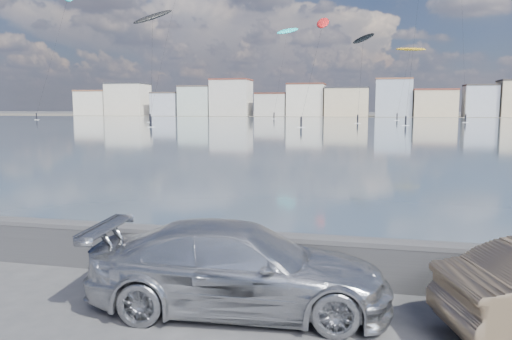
{
  "coord_description": "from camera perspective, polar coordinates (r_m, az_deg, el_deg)",
  "views": [
    {
      "loc": [
        3.64,
        -7.33,
        3.68
      ],
      "look_at": [
        1.0,
        4.0,
        2.2
      ],
      "focal_mm": 35.0,
      "sensor_mm": 36.0,
      "label": 1
    }
  ],
  "objects": [
    {
      "name": "ground",
      "position": [
        8.97,
        -12.68,
        -17.15
      ],
      "size": [
        700.0,
        700.0,
        0.0
      ],
      "primitive_type": "plane",
      "color": "#333335",
      "rests_on": "ground"
    },
    {
      "name": "kitesurfer_4",
      "position": [
        159.8,
        3.61,
        15.44
      ],
      "size": [
        7.49,
        11.86,
        28.9
      ],
      "color": "#19BFBF",
      "rests_on": "ground"
    },
    {
      "name": "kitesurfer_2",
      "position": [
        125.38,
        12.16,
        14.29
      ],
      "size": [
        6.59,
        15.59,
        21.05
      ],
      "color": "black",
      "rests_on": "ground"
    },
    {
      "name": "kitesurfer_6",
      "position": [
        156.27,
        17.24,
        12.95
      ],
      "size": [
        9.21,
        18.32,
        21.33
      ],
      "color": "#BF8C19",
      "rests_on": "ground"
    },
    {
      "name": "car_silver",
      "position": [
        9.21,
        -1.86,
        -11.06
      ],
      "size": [
        5.61,
        2.73,
        1.57
      ],
      "primitive_type": "imported",
      "rotation": [
        0.0,
        0.0,
        1.67
      ],
      "color": "#B2B5BA",
      "rests_on": "ground"
    },
    {
      "name": "bay_water",
      "position": [
        98.96,
        11.03,
        4.99
      ],
      "size": [
        500.0,
        177.0,
        0.0
      ],
      "primitive_type": "cube",
      "color": "#334455",
      "rests_on": "ground"
    },
    {
      "name": "kitesurfer_13",
      "position": [
        104.49,
        -11.71,
        16.61
      ],
      "size": [
        8.38,
        14.29,
        23.58
      ],
      "color": "black",
      "rests_on": "ground"
    },
    {
      "name": "far_buildings",
      "position": [
        193.35,
        12.53,
        7.77
      ],
      "size": [
        240.79,
        13.26,
        14.6
      ],
      "color": "silver",
      "rests_on": "ground"
    },
    {
      "name": "kitesurfer_11",
      "position": [
        104.87,
        7.62,
        16.2
      ],
      "size": [
        4.49,
        19.37,
        22.62
      ],
      "color": "red",
      "rests_on": "ground"
    },
    {
      "name": "far_shore_strip",
      "position": [
        207.39,
        12.17,
        6.07
      ],
      "size": [
        500.0,
        60.0,
        0.0
      ],
      "primitive_type": "cube",
      "color": "#4C473D",
      "rests_on": "ground"
    },
    {
      "name": "seawall",
      "position": [
        11.11,
        -6.64,
        -9.0
      ],
      "size": [
        400.0,
        0.36,
        1.08
      ],
      "color": "#28282B",
      "rests_on": "ground"
    }
  ]
}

